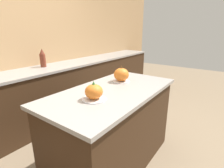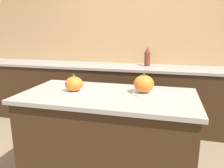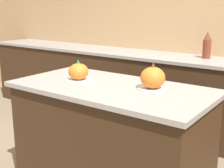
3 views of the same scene
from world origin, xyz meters
name	(u,v)px [view 2 (image 2 of 3)]	position (x,y,z in m)	size (l,w,h in m)	color
wall_back	(137,42)	(0.00, 1.72, 1.25)	(8.00, 0.06, 2.50)	tan
kitchen_island	(108,140)	(0.00, 0.00, 0.45)	(1.51, 0.77, 0.89)	#382314
back_counter	(133,96)	(0.00, 1.39, 0.46)	(6.00, 0.60, 0.91)	#382314
pumpkin_cake_left	(74,85)	(-0.31, -0.01, 0.95)	(0.22, 0.22, 0.17)	silver
pumpkin_cake_right	(144,84)	(0.30, 0.09, 0.97)	(0.21, 0.21, 0.20)	silver
bottle_tall	(147,57)	(0.19, 1.48, 1.05)	(0.09, 0.09, 0.28)	maroon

